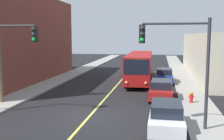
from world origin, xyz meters
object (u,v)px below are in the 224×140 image
at_px(traffic_signal_left_corner, 7,50).
at_px(fire_hydrant, 191,97).
at_px(city_bus, 140,66).
at_px(traffic_signal_right_corner, 178,53).
at_px(parked_car_blue, 164,76).
at_px(parked_car_red, 161,90).
at_px(parked_car_white, 166,117).

bearing_deg(traffic_signal_left_corner, fire_hydrant, 21.01).
bearing_deg(city_bus, traffic_signal_right_corner, -78.50).
distance_m(traffic_signal_left_corner, traffic_signal_right_corner, 10.90).
bearing_deg(parked_car_blue, traffic_signal_right_corner, -88.18).
distance_m(city_bus, traffic_signal_left_corner, 16.56).
height_order(parked_car_blue, traffic_signal_right_corner, traffic_signal_right_corner).
xyz_separation_m(traffic_signal_left_corner, fire_hydrant, (12.26, 4.71, -3.72)).
xyz_separation_m(city_bus, traffic_signal_left_corner, (-7.61, -14.49, 2.49)).
bearing_deg(fire_hydrant, traffic_signal_right_corner, -103.50).
relative_size(city_bus, traffic_signal_right_corner, 2.03).
bearing_deg(fire_hydrant, city_bus, 115.42).
xyz_separation_m(city_bus, parked_car_red, (2.40, -8.61, -0.98)).
distance_m(city_bus, parked_car_red, 9.00).
xyz_separation_m(parked_car_white, parked_car_blue, (0.08, 15.64, 0.00)).
relative_size(parked_car_white, fire_hydrant, 5.26).
bearing_deg(parked_car_white, parked_car_blue, 89.72).
relative_size(parked_car_white, parked_car_red, 0.99).
relative_size(city_bus, parked_car_red, 2.73).
relative_size(parked_car_white, parked_car_blue, 1.00).
bearing_deg(parked_car_blue, fire_hydrant, -78.28).
height_order(parked_car_white, fire_hydrant, parked_car_white).
xyz_separation_m(traffic_signal_right_corner, fire_hydrant, (1.44, 5.99, -3.72)).
bearing_deg(parked_car_blue, city_bus, 169.38).
bearing_deg(parked_car_red, traffic_signal_left_corner, -149.58).
bearing_deg(traffic_signal_left_corner, parked_car_red, 30.42).
relative_size(traffic_signal_left_corner, fire_hydrant, 7.14).
bearing_deg(parked_car_white, city_bus, 99.31).
height_order(traffic_signal_left_corner, fire_hydrant, traffic_signal_left_corner).
distance_m(parked_car_white, fire_hydrant, 6.68).
bearing_deg(parked_car_red, fire_hydrant, -27.52).
xyz_separation_m(city_bus, parked_car_white, (2.65, -16.15, -0.98)).
xyz_separation_m(parked_car_red, fire_hydrant, (2.25, -1.17, -0.26)).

